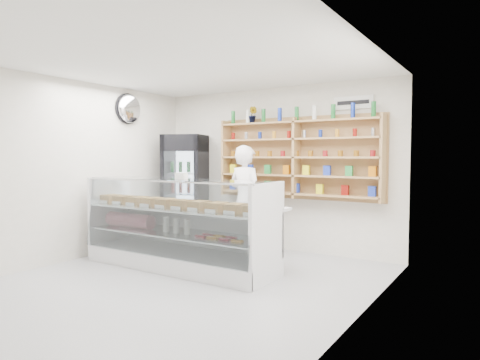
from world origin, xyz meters
The scene contains 8 objects.
room centered at (0.00, 0.00, 1.40)m, with size 5.00×5.00×5.00m.
display_counter centered at (-0.54, 0.60, 0.36)m, with size 2.97×0.89×1.29m.
shop_worker centered at (-0.16, 1.82, 0.90)m, with size 0.66×0.43×1.80m, color white.
drinks_cooler centered at (-1.65, 2.08, 1.01)m, with size 0.92×0.90×2.01m.
wall_shelving centered at (0.50, 2.34, 1.59)m, with size 2.84×0.28×1.33m.
potted_plant centered at (-0.34, 2.34, 2.34)m, with size 0.16×0.13×0.29m, color #1E6626.
security_mirror centered at (-2.17, 1.20, 2.45)m, with size 0.15×0.50×0.50m, color silver.
wall_sign centered at (1.40, 2.47, 2.45)m, with size 0.62×0.03×0.20m, color white.
Camera 1 is at (3.52, -4.11, 1.63)m, focal length 32.00 mm.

